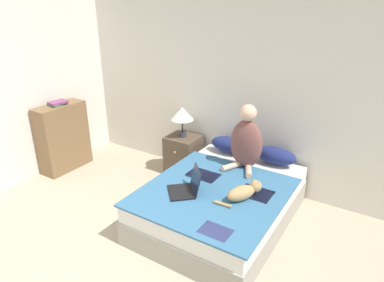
{
  "coord_description": "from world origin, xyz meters",
  "views": [
    {
      "loc": [
        1.93,
        -0.8,
        2.38
      ],
      "look_at": [
        -0.04,
        2.31,
        0.83
      ],
      "focal_mm": 32.0,
      "sensor_mm": 36.0,
      "label": 1
    }
  ],
  "objects_px": {
    "pillow_far": "(275,155)",
    "cat_tabby": "(244,192)",
    "pillow_near": "(230,145)",
    "bookshelf": "(63,137)",
    "bed": "(221,203)",
    "table_lamp": "(182,115)",
    "book_stack_top": "(58,103)",
    "nightstand": "(183,155)",
    "laptop_open": "(186,187)",
    "person_sitting": "(246,141)"
  },
  "relations": [
    {
      "from": "pillow_far",
      "to": "cat_tabby",
      "type": "distance_m",
      "value": 0.96
    },
    {
      "from": "pillow_near",
      "to": "bookshelf",
      "type": "relative_size",
      "value": 0.53
    },
    {
      "from": "pillow_near",
      "to": "cat_tabby",
      "type": "xyz_separation_m",
      "value": [
        0.64,
        -0.96,
        -0.02
      ]
    },
    {
      "from": "bookshelf",
      "to": "bed",
      "type": "bearing_deg",
      "value": 1.12
    },
    {
      "from": "table_lamp",
      "to": "book_stack_top",
      "type": "bearing_deg",
      "value": -152.84
    },
    {
      "from": "nightstand",
      "to": "book_stack_top",
      "type": "distance_m",
      "value": 1.92
    },
    {
      "from": "laptop_open",
      "to": "book_stack_top",
      "type": "bearing_deg",
      "value": -140.12
    },
    {
      "from": "person_sitting",
      "to": "laptop_open",
      "type": "bearing_deg",
      "value": -107.42
    },
    {
      "from": "book_stack_top",
      "to": "bookshelf",
      "type": "bearing_deg",
      "value": 19.11
    },
    {
      "from": "pillow_far",
      "to": "table_lamp",
      "type": "relative_size",
      "value": 1.22
    },
    {
      "from": "cat_tabby",
      "to": "table_lamp",
      "type": "distance_m",
      "value": 1.66
    },
    {
      "from": "bed",
      "to": "book_stack_top",
      "type": "distance_m",
      "value": 2.71
    },
    {
      "from": "laptop_open",
      "to": "book_stack_top",
      "type": "distance_m",
      "value": 2.42
    },
    {
      "from": "bed",
      "to": "pillow_near",
      "type": "height_order",
      "value": "pillow_near"
    },
    {
      "from": "laptop_open",
      "to": "bookshelf",
      "type": "distance_m",
      "value": 2.37
    },
    {
      "from": "bed",
      "to": "pillow_far",
      "type": "bearing_deg",
      "value": 68.81
    },
    {
      "from": "laptop_open",
      "to": "book_stack_top",
      "type": "relative_size",
      "value": 1.72
    },
    {
      "from": "cat_tabby",
      "to": "bookshelf",
      "type": "distance_m",
      "value": 2.92
    },
    {
      "from": "cat_tabby",
      "to": "bookshelf",
      "type": "xyz_separation_m",
      "value": [
        -2.92,
        0.1,
        -0.07
      ]
    },
    {
      "from": "bed",
      "to": "bookshelf",
      "type": "height_order",
      "value": "bookshelf"
    },
    {
      "from": "pillow_far",
      "to": "cat_tabby",
      "type": "height_order",
      "value": "pillow_far"
    },
    {
      "from": "bookshelf",
      "to": "book_stack_top",
      "type": "relative_size",
      "value": 3.79
    },
    {
      "from": "table_lamp",
      "to": "person_sitting",
      "type": "bearing_deg",
      "value": -12.39
    },
    {
      "from": "bed",
      "to": "table_lamp",
      "type": "height_order",
      "value": "table_lamp"
    },
    {
      "from": "person_sitting",
      "to": "bookshelf",
      "type": "distance_m",
      "value": 2.71
    },
    {
      "from": "cat_tabby",
      "to": "table_lamp",
      "type": "height_order",
      "value": "table_lamp"
    },
    {
      "from": "pillow_near",
      "to": "book_stack_top",
      "type": "distance_m",
      "value": 2.47
    },
    {
      "from": "pillow_near",
      "to": "book_stack_top",
      "type": "bearing_deg",
      "value": -159.36
    },
    {
      "from": "bed",
      "to": "pillow_far",
      "type": "height_order",
      "value": "pillow_far"
    },
    {
      "from": "pillow_far",
      "to": "person_sitting",
      "type": "xyz_separation_m",
      "value": [
        -0.28,
        -0.29,
        0.23
      ]
    },
    {
      "from": "person_sitting",
      "to": "nightstand",
      "type": "distance_m",
      "value": 1.2
    },
    {
      "from": "bed",
      "to": "pillow_far",
      "type": "relative_size",
      "value": 3.63
    },
    {
      "from": "cat_tabby",
      "to": "laptop_open",
      "type": "relative_size",
      "value": 0.98
    },
    {
      "from": "nightstand",
      "to": "laptop_open",
      "type": "bearing_deg",
      "value": -55.0
    },
    {
      "from": "pillow_near",
      "to": "book_stack_top",
      "type": "height_order",
      "value": "book_stack_top"
    },
    {
      "from": "table_lamp",
      "to": "nightstand",
      "type": "bearing_deg",
      "value": -19.31
    },
    {
      "from": "bed",
      "to": "laptop_open",
      "type": "xyz_separation_m",
      "value": [
        -0.24,
        -0.36,
        0.3
      ]
    },
    {
      "from": "pillow_far",
      "to": "laptop_open",
      "type": "bearing_deg",
      "value": -115.33
    },
    {
      "from": "nightstand",
      "to": "bookshelf",
      "type": "xyz_separation_m",
      "value": [
        -1.58,
        -0.8,
        0.21
      ]
    },
    {
      "from": "person_sitting",
      "to": "nightstand",
      "type": "relative_size",
      "value": 1.38
    },
    {
      "from": "bed",
      "to": "nightstand",
      "type": "height_order",
      "value": "nightstand"
    },
    {
      "from": "book_stack_top",
      "to": "pillow_far",
      "type": "bearing_deg",
      "value": 16.46
    },
    {
      "from": "laptop_open",
      "to": "pillow_near",
      "type": "bearing_deg",
      "value": 140.98
    },
    {
      "from": "pillow_far",
      "to": "bookshelf",
      "type": "height_order",
      "value": "bookshelf"
    },
    {
      "from": "cat_tabby",
      "to": "book_stack_top",
      "type": "xyz_separation_m",
      "value": [
        -2.92,
        0.1,
        0.45
      ]
    },
    {
      "from": "pillow_near",
      "to": "pillow_far",
      "type": "height_order",
      "value": "same"
    },
    {
      "from": "laptop_open",
      "to": "book_stack_top",
      "type": "xyz_separation_m",
      "value": [
        -2.35,
        0.31,
        0.47
      ]
    },
    {
      "from": "pillow_far",
      "to": "person_sitting",
      "type": "height_order",
      "value": "person_sitting"
    },
    {
      "from": "pillow_far",
      "to": "table_lamp",
      "type": "xyz_separation_m",
      "value": [
        -1.34,
        -0.05,
        0.31
      ]
    },
    {
      "from": "bed",
      "to": "pillow_near",
      "type": "distance_m",
      "value": 0.93
    }
  ]
}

